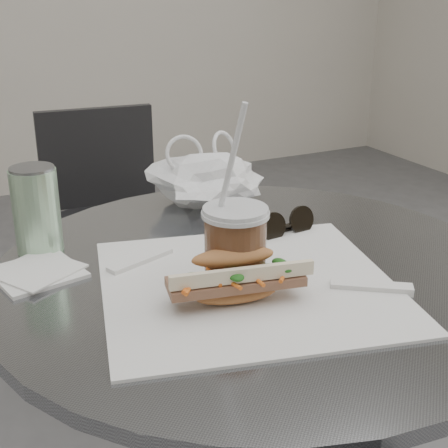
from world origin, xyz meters
name	(u,v)px	position (x,y,z in m)	size (l,w,h in m)	color
cafe_table	(251,420)	(0.00, 0.20, 0.47)	(0.76, 0.76, 0.74)	slate
chair_far	(115,270)	(0.03, 1.06, 0.36)	(0.42, 0.43, 0.79)	#2B2B2D
sandwich_paper	(248,284)	(-0.04, 0.15, 0.74)	(0.39, 0.37, 0.00)	white
banh_mi	(235,277)	(-0.08, 0.11, 0.78)	(0.23, 0.12, 0.07)	#BF8148
iced_coffee	(235,249)	(-0.06, 0.14, 0.80)	(0.09, 0.09, 0.25)	brown
sunglasses	(286,225)	(0.10, 0.28, 0.76)	(0.10, 0.03, 0.05)	black
plastic_bag	(209,181)	(0.05, 0.46, 0.79)	(0.19, 0.15, 0.10)	white
napkin_stack	(37,272)	(-0.29, 0.31, 0.74)	(0.14, 0.14, 0.01)	white
drink_can	(36,210)	(-0.27, 0.40, 0.81)	(0.07, 0.07, 0.13)	#61A764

